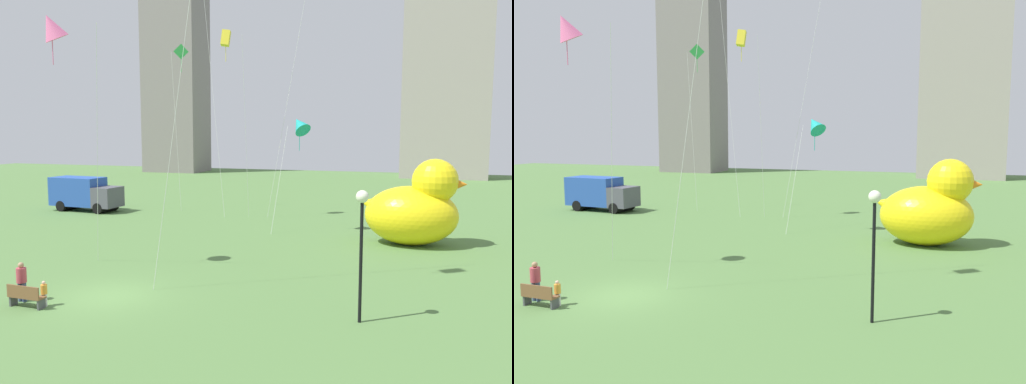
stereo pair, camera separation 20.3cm
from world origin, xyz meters
The scene contains 12 objects.
ground_plane centered at (0.00, 0.00, 0.00)m, with size 140.00×140.00×0.00m, color #4F763D.
park_bench centered at (-2.24, -2.21, 0.47)m, with size 1.52×0.48×0.90m.
person_adult centered at (-2.92, -1.64, 0.88)m, with size 0.39×0.39×1.60m.
person_child centered at (-1.68, -1.82, 0.56)m, with size 0.25×0.25×1.01m.
giant_inflatable_duck centered at (11.60, 14.30, 2.20)m, with size 6.24×4.00×5.17m.
lamppost centered at (10.20, 0.32, 3.57)m, with size 0.45×0.45×4.75m.
box_truck centered at (-15.46, 19.41, 1.45)m, with size 6.27×2.68×2.85m.
city_skyline centered at (0.78, 61.95, 15.70)m, with size 73.87×9.64×38.93m.
kite_yellow centered at (-2.34, 19.17, 13.51)m, with size 2.13×2.93×14.23m.
kite_pink centered at (-4.28, 2.48, 11.50)m, with size 3.44×3.48×12.25m.
kite_green centered at (-7.84, 22.66, 12.70)m, with size 1.38×1.23×14.02m.
kite_teal centered at (4.12, 15.91, 7.18)m, with size 2.54×2.83×7.97m.
Camera 1 is at (12.41, -17.99, 6.81)m, focal length 36.84 mm.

